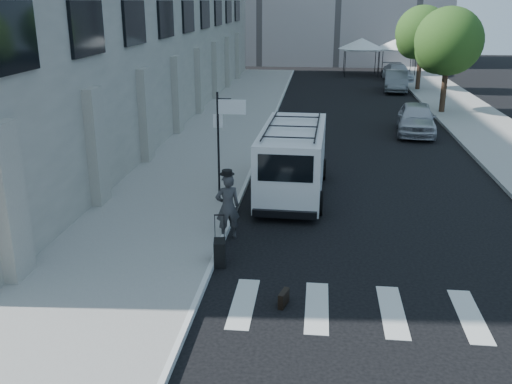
% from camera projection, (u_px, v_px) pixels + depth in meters
% --- Properties ---
extents(ground, '(120.00, 120.00, 0.00)m').
position_uv_depth(ground, '(295.00, 249.00, 15.19)').
color(ground, black).
rests_on(ground, ground).
extents(sidewalk_left, '(4.50, 48.00, 0.15)m').
position_uv_depth(sidewalk_left, '(230.00, 122.00, 30.68)').
color(sidewalk_left, gray).
rests_on(sidewalk_left, ground).
extents(sidewalk_right, '(4.00, 56.00, 0.15)m').
position_uv_depth(sidewalk_right, '(466.00, 113.00, 33.06)').
color(sidewalk_right, gray).
rests_on(sidewalk_right, ground).
extents(building_left, '(10.00, 44.00, 12.00)m').
position_uv_depth(building_left, '(104.00, 6.00, 31.44)').
color(building_left, gray).
rests_on(building_left, ground).
extents(sign_pole, '(1.03, 0.07, 3.50)m').
position_uv_depth(sign_pole, '(225.00, 124.00, 17.61)').
color(sign_pole, black).
rests_on(sign_pole, sidewalk_left).
extents(tree_near, '(3.80, 3.83, 6.03)m').
position_uv_depth(tree_near, '(446.00, 44.00, 32.12)').
color(tree_near, black).
rests_on(tree_near, ground).
extents(tree_far, '(3.80, 3.83, 6.03)m').
position_uv_depth(tree_far, '(420.00, 35.00, 40.60)').
color(tree_far, black).
rests_on(tree_far, ground).
extents(tent_left, '(4.00, 4.00, 3.20)m').
position_uv_depth(tent_left, '(362.00, 44.00, 49.70)').
color(tent_left, black).
rests_on(tent_left, ground).
extents(tent_right, '(4.00, 4.00, 3.20)m').
position_uv_depth(tent_right, '(398.00, 44.00, 49.84)').
color(tent_right, black).
rests_on(tent_right, ground).
extents(businessman, '(0.79, 0.66, 1.85)m').
position_uv_depth(businessman, '(228.00, 207.00, 15.60)').
color(businessman, '#353537').
rests_on(businessman, ground).
extents(briefcase, '(0.23, 0.46, 0.34)m').
position_uv_depth(briefcase, '(284.00, 298.00, 12.32)').
color(briefcase, black).
rests_on(briefcase, ground).
extents(suitcase, '(0.35, 0.50, 1.28)m').
position_uv_depth(suitcase, '(220.00, 253.00, 14.15)').
color(suitcase, black).
rests_on(suitcase, ground).
extents(cargo_van, '(2.32, 6.20, 2.31)m').
position_uv_depth(cargo_van, '(293.00, 159.00, 19.28)').
color(cargo_van, white).
rests_on(cargo_van, ground).
extents(parked_car_a, '(2.30, 4.66, 1.53)m').
position_uv_depth(parked_car_a, '(416.00, 118.00, 28.12)').
color(parked_car_a, '#B4B5BD').
rests_on(parked_car_a, ground).
extents(parked_car_b, '(1.99, 4.65, 1.49)m').
position_uv_depth(parked_car_b, '(396.00, 81.00, 41.35)').
color(parked_car_b, slate).
rests_on(parked_car_b, ground).
extents(parked_car_c, '(2.37, 4.82, 1.35)m').
position_uv_depth(parked_car_c, '(397.00, 73.00, 46.80)').
color(parked_car_c, '#B3B7BC').
rests_on(parked_car_c, ground).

